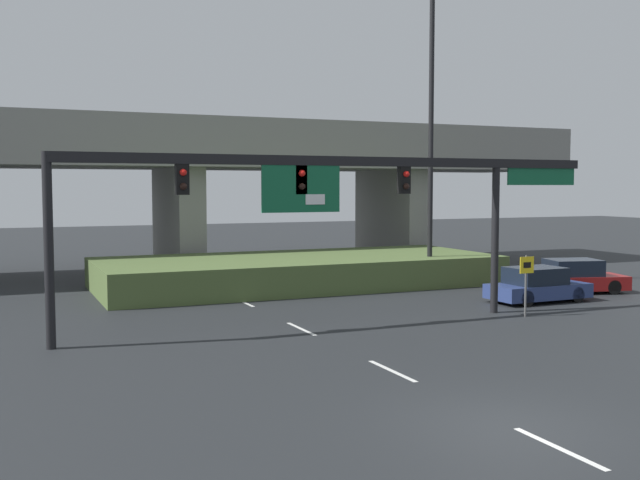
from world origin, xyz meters
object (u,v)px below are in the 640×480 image
Objects in this scene: highway_light_pole_near at (431,104)px; parked_sedan_near_right at (537,286)px; signal_gantry at (338,185)px; speed_limit_sign at (526,277)px; parked_sedan_mid_right at (575,277)px.

parked_sedan_near_right is (1.32, -6.16, -7.95)m from highway_light_pole_near.
highway_light_pole_near is at bearing 42.31° from signal_gantry.
speed_limit_sign reaches higher than parked_sedan_near_right.
parked_sedan_mid_right is at bearing 22.07° from parked_sedan_near_right.
parked_sedan_near_right is (9.75, 1.52, -4.10)m from signal_gantry.
signal_gantry is 1.19× the size of highway_light_pole_near.
speed_limit_sign is at bearing -9.68° from signal_gantry.
highway_light_pole_near reaches higher than parked_sedan_mid_right.
speed_limit_sign is 7.38m from parked_sedan_mid_right.
parked_sedan_mid_right is at bearing 12.68° from signal_gantry.
highway_light_pole_near is 3.58× the size of parked_sedan_mid_right.
speed_limit_sign is 11.48m from highway_light_pole_near.
highway_light_pole_near is 10.33m from parked_sedan_mid_right.
parked_sedan_mid_right is at bearing 34.25° from speed_limit_sign.
highway_light_pole_near is 3.87× the size of parked_sedan_near_right.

